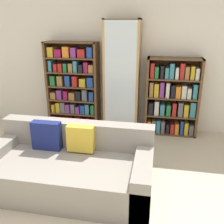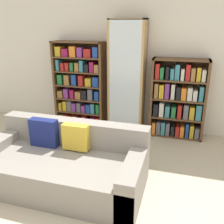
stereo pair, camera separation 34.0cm
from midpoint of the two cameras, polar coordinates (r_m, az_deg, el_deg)
The scene contains 6 objects.
wall_back at distance 4.55m, azimuth -0.82°, elevation 12.98°, with size 6.00×0.06×2.70m.
couch at distance 3.12m, azimuth -12.87°, elevation -12.32°, with size 1.95×0.95×0.75m.
bookshelf_left at distance 4.69m, azimuth -10.88°, elevation 5.53°, with size 0.95×0.32×1.58m.
display_cabinet at distance 4.38m, azimuth 0.02°, elevation 7.90°, with size 0.60×0.36×1.96m.
bookshelf_right at distance 4.41m, azimuth 11.42°, elevation 3.00°, with size 0.90×0.32×1.34m.
wine_bottle at distance 3.88m, azimuth 2.93°, elevation -7.05°, with size 0.09×0.09×0.34m.
Camera 1 is at (0.73, -1.79, 1.89)m, focal length 40.00 mm.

